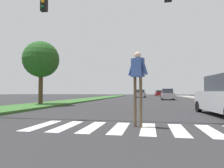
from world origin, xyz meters
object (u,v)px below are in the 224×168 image
at_px(tree_mid, 41,60).
at_px(sedan_far_horizon, 159,93).
at_px(sedan_distant, 141,94).
at_px(sedan_midblock, 167,95).
at_px(traffic_light_gantry, 44,18).
at_px(pedestrian_performer, 138,77).

xyz_separation_m(tree_mid, sedan_far_horizon, (11.67, 41.67, -3.19)).
bearing_deg(sedan_distant, sedan_midblock, -70.35).
bearing_deg(sedan_far_horizon, traffic_light_gantry, -98.04).
bearing_deg(sedan_far_horizon, tree_mid, -105.65).
distance_m(traffic_light_gantry, sedan_far_horizon, 50.12).
relative_size(traffic_light_gantry, sedan_far_horizon, 2.32).
bearing_deg(sedan_distant, sedan_far_horizon, 72.72).
distance_m(pedestrian_performer, sedan_midblock, 24.54).
bearing_deg(sedan_distant, traffic_light_gantry, -94.26).
bearing_deg(traffic_light_gantry, tree_mid, 120.90).
distance_m(pedestrian_performer, sedan_distant, 36.88).
bearing_deg(sedan_midblock, traffic_light_gantry, -107.15).
bearing_deg(sedan_distant, pedestrian_performer, -87.66).
bearing_deg(traffic_light_gantry, sedan_far_horizon, 81.96).
distance_m(tree_mid, sedan_far_horizon, 43.40).
distance_m(tree_mid, sedan_midblock, 19.50).
relative_size(tree_mid, pedestrian_performer, 2.16).
xyz_separation_m(traffic_light_gantry, sedan_far_horizon, (6.99, 49.50, -3.64)).
bearing_deg(pedestrian_performer, sedan_far_horizon, 86.80).
height_order(tree_mid, sedan_midblock, tree_mid).
xyz_separation_m(pedestrian_performer, sedan_midblock, (2.96, 24.34, -0.90)).
bearing_deg(sedan_midblock, sedan_distant, 109.65).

